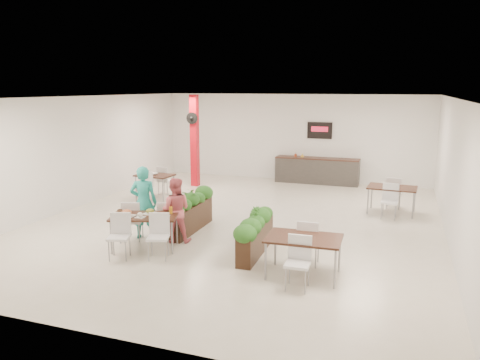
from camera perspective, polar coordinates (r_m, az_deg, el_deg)
name	(u,v)px	position (r m, az deg, el deg)	size (l,w,h in m)	color
ground	(239,222)	(12.23, -0.13, -5.13)	(12.00, 12.00, 0.00)	beige
room_shell	(239,145)	(11.82, -0.14, 4.24)	(10.10, 12.10, 3.22)	white
red_column	(195,140)	(16.48, -5.57, 4.92)	(0.40, 0.41, 3.20)	red
service_counter	(317,170)	(17.22, 9.36, 1.22)	(3.00, 0.64, 2.20)	#2F2D2A
main_table	(144,220)	(10.30, -11.62, -4.86)	(1.67, 1.92, 0.92)	black
diner_man	(144,202)	(10.98, -11.66, -2.69)	(0.62, 0.41, 1.70)	teal
diner_woman	(175,210)	(10.63, -7.93, -3.65)	(0.72, 0.56, 1.48)	#DF636D
planter_left	(191,210)	(11.42, -6.01, -3.66)	(0.43, 2.05, 1.07)	black
planter_right	(256,231)	(9.83, 1.91, -6.22)	(0.46, 1.95, 1.02)	black
side_table_a	(155,179)	(14.95, -10.34, 0.18)	(1.18, 1.65, 0.92)	black
side_table_b	(392,191)	(13.58, 18.05, -1.26)	(1.35, 1.64, 0.92)	black
side_table_c	(304,243)	(8.74, 7.78, -7.62)	(1.40, 1.63, 0.92)	black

